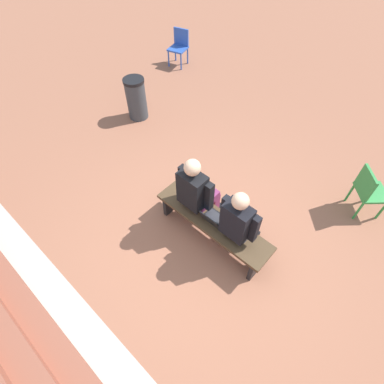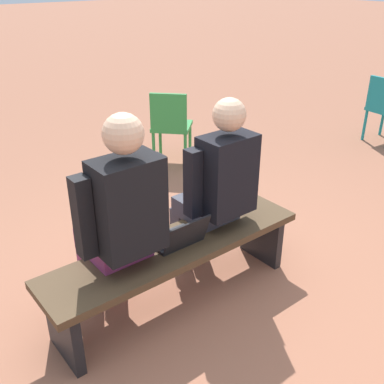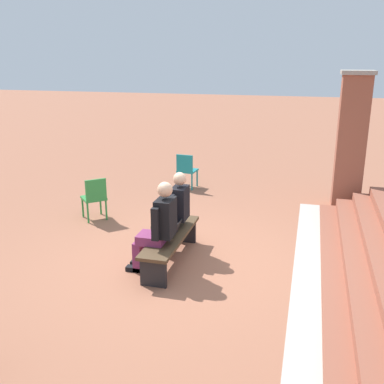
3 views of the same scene
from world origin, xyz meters
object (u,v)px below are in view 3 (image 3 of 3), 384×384
Objects in this scene: plastic_chair_far_left at (95,196)px; person_student at (174,210)px; laptop at (172,231)px; bench at (171,240)px; person_adult at (158,225)px; plastic_chair_by_pillar at (186,169)px.

person_student is at bearing 62.03° from plastic_chair_far_left.
laptop is 0.38× the size of plastic_chair_far_left.
person_student reaches higher than plastic_chair_far_left.
person_adult is at bearing -11.14° from bench.
plastic_chair_far_left is (-1.74, -1.89, -0.25)m from person_adult.
plastic_chair_by_pillar is at bearing 156.06° from plastic_chair_far_left.
bench is at bearing 168.86° from person_adult.
plastic_chair_far_left is at bearing -117.97° from person_student.
plastic_chair_by_pillar is at bearing -167.82° from bench.
person_adult is 2.58m from plastic_chair_far_left.
person_student is at bearing 179.80° from person_adult.
plastic_chair_far_left and plastic_chair_by_pillar have the same top height.
person_student is 4.18× the size of laptop.
person_student is at bearing 12.41° from plastic_chair_by_pillar.
plastic_chair_by_pillar is (-3.53, -0.78, -0.23)m from person_student.
person_adult is 4.31× the size of laptop.
plastic_chair_by_pillar is at bearing -167.59° from person_student.
person_adult is at bearing 47.41° from plastic_chair_far_left.
person_adult reaches higher than plastic_chair_by_pillar.
bench is at bearing 12.18° from plastic_chair_by_pillar.
laptop is at bearing 12.02° from person_student.
plastic_chair_far_left reaches higher than laptop.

